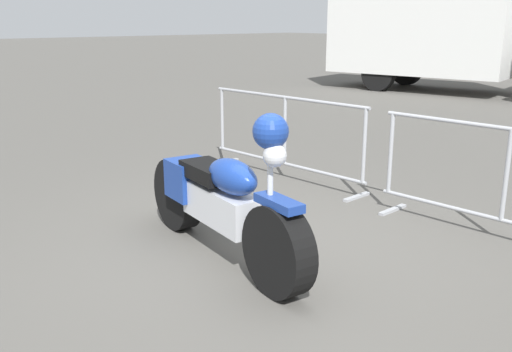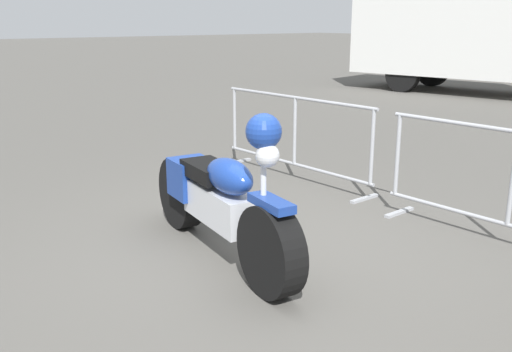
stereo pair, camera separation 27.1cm
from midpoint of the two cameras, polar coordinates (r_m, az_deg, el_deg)
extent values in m
plane|color=#54514C|center=(4.98, 1.64, -8.13)|extent=(120.00, 120.00, 0.00)
cylinder|color=black|center=(4.21, 3.35, -7.53)|extent=(0.72, 0.30, 0.70)
cylinder|color=black|center=(5.62, -6.14, -1.66)|extent=(0.72, 0.30, 0.70)
cube|color=silver|center=(4.86, -2.10, -2.98)|extent=(0.94, 0.39, 0.31)
ellipsoid|color=navy|center=(4.60, -0.99, -0.04)|extent=(0.65, 0.37, 0.28)
cube|color=black|center=(4.95, -3.20, 0.52)|extent=(0.61, 0.39, 0.13)
cube|color=navy|center=(5.31, -4.98, -0.18)|extent=(0.44, 0.40, 0.35)
cube|color=navy|center=(4.08, 3.43, -2.73)|extent=(0.45, 0.22, 0.07)
cylinder|color=silver|center=(4.13, 2.64, -0.38)|extent=(0.05, 0.05, 0.49)
sphere|color=silver|center=(4.03, 3.09, 2.04)|extent=(0.17, 0.17, 0.17)
sphere|color=navy|center=(4.04, 2.70, 4.45)|extent=(0.26, 0.26, 0.26)
cylinder|color=#9EA0A5|center=(7.15, 5.06, 7.81)|extent=(2.55, 0.13, 0.04)
cylinder|color=#9EA0A5|center=(7.32, 4.90, 1.20)|extent=(2.55, 0.13, 0.04)
cylinder|color=#9EA0A5|center=(8.11, -1.19, 5.74)|extent=(0.05, 0.05, 0.85)
cylinder|color=#9EA0A5|center=(7.22, 4.98, 4.47)|extent=(0.05, 0.05, 0.85)
cylinder|color=#9EA0A5|center=(6.44, 12.73, 2.81)|extent=(0.05, 0.05, 0.85)
cube|color=#9EA0A5|center=(8.19, -0.86, 1.46)|extent=(0.07, 0.44, 0.03)
cube|color=#9EA0A5|center=(6.64, 11.94, -2.23)|extent=(0.07, 0.44, 0.03)
cylinder|color=#9EA0A5|center=(5.68, 25.08, -4.45)|extent=(2.55, 0.13, 0.04)
cylinder|color=#9EA0A5|center=(6.13, 15.21, 2.02)|extent=(0.05, 0.05, 0.85)
cube|color=#9EA0A5|center=(6.26, 15.34, -3.53)|extent=(0.07, 0.44, 0.03)
cube|color=silver|center=(17.31, 19.29, 13.73)|extent=(5.32, 3.14, 2.50)
cylinder|color=black|center=(18.59, 17.67, 10.05)|extent=(0.99, 0.44, 0.96)
cylinder|color=black|center=(16.85, 14.93, 9.77)|extent=(0.99, 0.44, 0.96)
cube|color=#B21E19|center=(27.59, 22.51, 11.43)|extent=(1.84, 4.37, 0.71)
cube|color=#1E232B|center=(27.44, 22.47, 12.69)|extent=(1.66, 2.25, 0.50)
cylinder|color=black|center=(29.18, 22.59, 11.00)|extent=(0.23, 0.65, 0.65)
cylinder|color=black|center=(26.82, 19.52, 11.00)|extent=(0.23, 0.65, 0.65)
cylinder|color=black|center=(26.04, 22.28, 10.63)|extent=(0.23, 0.65, 0.65)
camera|label=1|loc=(0.14, -88.46, 0.42)|focal=40.00mm
camera|label=2|loc=(0.14, 91.54, -0.42)|focal=40.00mm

